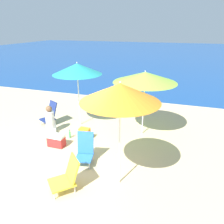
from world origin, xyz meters
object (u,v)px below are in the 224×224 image
object	(u,v)px
beach_chair_blue	(85,149)
beach_chair_yellow	(67,176)
beach_chair_navy	(50,114)
person_seated_near	(50,121)
backpack_orange	(85,134)
beach_umbrella_teal	(77,69)
beach_umbrella_orange	(120,93)
water_bottle	(70,135)
beach_umbrella_lime	(145,77)
cooler_box	(56,140)

from	to	relation	value
beach_chair_blue	beach_chair_yellow	world-z (taller)	beach_chair_blue
beach_chair_blue	beach_chair_navy	world-z (taller)	beach_chair_navy
person_seated_near	backpack_orange	xyz separation A→B (m)	(1.29, -0.11, -0.22)
beach_umbrella_teal	beach_chair_yellow	xyz separation A→B (m)	(1.22, -3.14, -1.69)
beach_umbrella_orange	person_seated_near	xyz separation A→B (m)	(-2.91, 1.75, -1.75)
beach_chair_navy	water_bottle	size ratio (longest dim) A/B	2.93
beach_chair_yellow	beach_umbrella_lime	bearing A→B (deg)	115.95
backpack_orange	water_bottle	size ratio (longest dim) A/B	1.30
beach_umbrella_lime	person_seated_near	bearing A→B (deg)	-163.88
beach_umbrella_teal	beach_chair_yellow	distance (m)	3.77
water_bottle	beach_umbrella_orange	bearing A→B (deg)	-36.81
person_seated_near	water_bottle	bearing A→B (deg)	-45.76
backpack_orange	cooler_box	world-z (taller)	backpack_orange
beach_umbrella_orange	backpack_orange	world-z (taller)	beach_umbrella_orange
beach_umbrella_lime	water_bottle	size ratio (longest dim) A/B	7.32
beach_umbrella_orange	water_bottle	distance (m)	3.32
beach_umbrella_lime	person_seated_near	xyz separation A→B (m)	(-2.94, -0.85, -1.50)
beach_umbrella_orange	beach_chair_yellow	distance (m)	2.15
water_bottle	beach_chair_blue	bearing A→B (deg)	-45.91
backpack_orange	water_bottle	xyz separation A→B (m)	(-0.49, -0.07, -0.07)
beach_umbrella_teal	person_seated_near	world-z (taller)	beach_umbrella_teal
cooler_box	backpack_orange	bearing A→B (deg)	46.29
beach_chair_navy	beach_chair_yellow	xyz separation A→B (m)	(2.24, -2.82, -0.07)
water_bottle	beach_umbrella_teal	bearing A→B (deg)	97.64
beach_umbrella_lime	person_seated_near	world-z (taller)	beach_umbrella_lime
beach_chair_yellow	water_bottle	world-z (taller)	beach_chair_yellow
person_seated_near	cooler_box	world-z (taller)	person_seated_near
person_seated_near	water_bottle	xyz separation A→B (m)	(0.80, -0.18, -0.29)
backpack_orange	beach_chair_blue	bearing A→B (deg)	-64.32
beach_chair_yellow	beach_chair_navy	bearing A→B (deg)	173.06
beach_umbrella_teal	beach_chair_navy	xyz separation A→B (m)	(-1.02, -0.32, -1.62)
beach_chair_navy	person_seated_near	world-z (taller)	person_seated_near
beach_chair_blue	beach_chair_navy	size ratio (longest dim) A/B	0.98
beach_chair_blue	beach_umbrella_lime	bearing A→B (deg)	50.92
cooler_box	beach_chair_navy	bearing A→B (deg)	128.44
beach_umbrella_lime	beach_umbrella_orange	xyz separation A→B (m)	(-0.03, -2.60, 0.24)
beach_chair_blue	beach_chair_navy	distance (m)	2.83
beach_umbrella_teal	beach_chair_blue	size ratio (longest dim) A/B	2.72
beach_umbrella_teal	beach_chair_navy	size ratio (longest dim) A/B	2.67
beach_chair_blue	person_seated_near	distance (m)	2.22
beach_chair_yellow	cooler_box	distance (m)	1.95
beach_chair_yellow	beach_umbrella_teal	bearing A→B (deg)	155.82
beach_umbrella_teal	beach_chair_blue	world-z (taller)	beach_umbrella_teal
beach_umbrella_lime	backpack_orange	xyz separation A→B (m)	(-1.65, -0.96, -1.72)
beach_chair_blue	person_seated_near	world-z (taller)	person_seated_near
cooler_box	beach_chair_yellow	bearing A→B (deg)	-51.41
person_seated_near	cooler_box	xyz separation A→B (m)	(0.67, -0.76, -0.21)
beach_umbrella_orange	backpack_orange	size ratio (longest dim) A/B	6.33
beach_chair_navy	water_bottle	distance (m)	1.39
beach_chair_yellow	beach_chair_blue	bearing A→B (deg)	137.32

